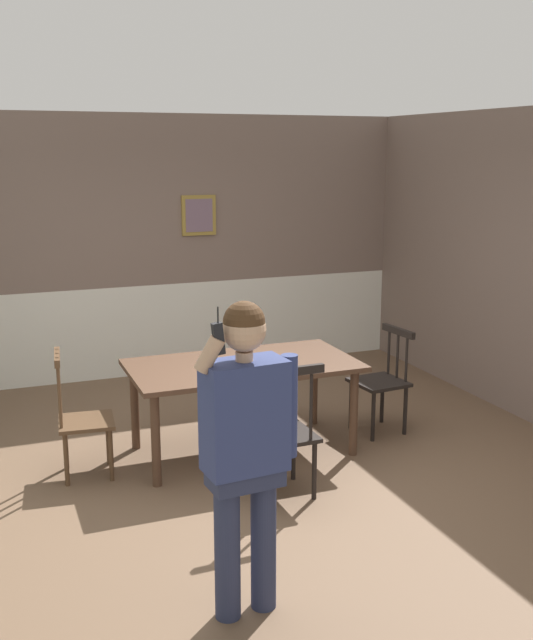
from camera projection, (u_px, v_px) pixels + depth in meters
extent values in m
plane|color=brown|center=(248.00, 477.00, 5.82)|extent=(6.67, 6.67, 0.00)
cube|color=#756056|center=(152.00, 201.00, 8.15)|extent=(5.83, 0.12, 1.84)
cube|color=silver|center=(156.00, 328.00, 8.47)|extent=(5.83, 0.14, 1.01)
cube|color=silver|center=(155.00, 284.00, 8.33)|extent=(5.83, 0.05, 0.06)
cube|color=olive|center=(199.00, 215.00, 8.29)|extent=(0.39, 0.03, 0.44)
cube|color=slate|center=(199.00, 215.00, 8.28)|extent=(0.31, 0.01, 0.36)
cube|color=#4C3323|center=(243.00, 365.00, 6.15)|extent=(1.86, 0.99, 0.04)
cylinder|color=#4C3323|center=(156.00, 440.00, 5.59)|extent=(0.07, 0.07, 0.73)
cylinder|color=#4C3323|center=(354.00, 413.00, 6.17)|extent=(0.07, 0.07, 0.73)
cylinder|color=#4C3323|center=(135.00, 407.00, 6.31)|extent=(0.07, 0.07, 0.73)
cylinder|color=#4C3323|center=(314.00, 385.00, 6.89)|extent=(0.07, 0.07, 0.73)
cube|color=#513823|center=(86.00, 422.00, 5.78)|extent=(0.45, 0.45, 0.03)
cube|color=#513823|center=(57.00, 357.00, 5.61)|extent=(0.08, 0.41, 0.06)
cylinder|color=#513823|center=(59.00, 383.00, 5.78)|extent=(0.02, 0.02, 0.54)
cylinder|color=#513823|center=(59.00, 388.00, 5.66)|extent=(0.02, 0.02, 0.54)
cylinder|color=#513823|center=(59.00, 393.00, 5.55)|extent=(0.02, 0.02, 0.54)
cylinder|color=#513823|center=(108.00, 439.00, 6.02)|extent=(0.04, 0.04, 0.42)
cylinder|color=#513823|center=(111.00, 455.00, 5.71)|extent=(0.04, 0.04, 0.42)
cylinder|color=#513823|center=(66.00, 443.00, 5.94)|extent=(0.04, 0.04, 0.42)
cylinder|color=#513823|center=(66.00, 460.00, 5.63)|extent=(0.04, 0.04, 0.42)
cube|color=black|center=(379.00, 382.00, 6.67)|extent=(0.47, 0.47, 0.03)
cube|color=black|center=(398.00, 331.00, 6.66)|extent=(0.09, 0.43, 0.06)
cylinder|color=black|center=(407.00, 356.00, 6.59)|extent=(0.02, 0.02, 0.46)
cylinder|color=black|center=(398.00, 353.00, 6.70)|extent=(0.02, 0.02, 0.46)
cylinder|color=black|center=(389.00, 350.00, 6.81)|extent=(0.02, 0.02, 0.46)
cylinder|color=black|center=(373.00, 417.00, 6.49)|extent=(0.04, 0.04, 0.45)
cylinder|color=black|center=(351.00, 405.00, 6.79)|extent=(0.04, 0.04, 0.45)
cylinder|color=black|center=(405.00, 410.00, 6.65)|extent=(0.04, 0.04, 0.45)
cylinder|color=black|center=(382.00, 399.00, 6.95)|extent=(0.04, 0.04, 0.45)
cube|color=black|center=(281.00, 435.00, 5.45)|extent=(0.46, 0.46, 0.03)
cube|color=black|center=(294.00, 371.00, 5.15)|extent=(0.45, 0.05, 0.06)
cylinder|color=black|center=(275.00, 408.00, 5.15)|extent=(0.02, 0.02, 0.55)
cylinder|color=black|center=(293.00, 405.00, 5.20)|extent=(0.02, 0.02, 0.55)
cylinder|color=black|center=(311.00, 403.00, 5.25)|extent=(0.02, 0.02, 0.55)
cylinder|color=black|center=(249.00, 460.00, 5.60)|extent=(0.04, 0.04, 0.44)
cylinder|color=black|center=(293.00, 452.00, 5.74)|extent=(0.04, 0.04, 0.44)
cylinder|color=black|center=(268.00, 479.00, 5.28)|extent=(0.04, 0.04, 0.44)
cylinder|color=black|center=(314.00, 470.00, 5.41)|extent=(0.04, 0.04, 0.44)
cylinder|color=#282E49|center=(263.00, 537.00, 4.09)|extent=(0.14, 0.14, 0.84)
cylinder|color=#282E49|center=(227.00, 546.00, 4.00)|extent=(0.14, 0.14, 0.84)
cube|color=#282E49|center=(245.00, 475.00, 3.96)|extent=(0.40, 0.24, 0.12)
cube|color=navy|center=(245.00, 416.00, 3.88)|extent=(0.45, 0.27, 0.59)
cylinder|color=navy|center=(289.00, 406.00, 3.99)|extent=(0.09, 0.09, 0.56)
cylinder|color=tan|center=(210.00, 355.00, 3.71)|extent=(0.17, 0.12, 0.20)
cylinder|color=tan|center=(244.00, 356.00, 3.81)|extent=(0.09, 0.09, 0.05)
sphere|color=tan|center=(244.00, 330.00, 3.78)|extent=(0.23, 0.23, 0.23)
sphere|color=#472D19|center=(244.00, 322.00, 3.77)|extent=(0.22, 0.22, 0.22)
cube|color=black|center=(218.00, 339.00, 3.69)|extent=(0.07, 0.04, 0.16)
cylinder|color=black|center=(218.00, 315.00, 3.67)|extent=(0.01, 0.01, 0.08)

